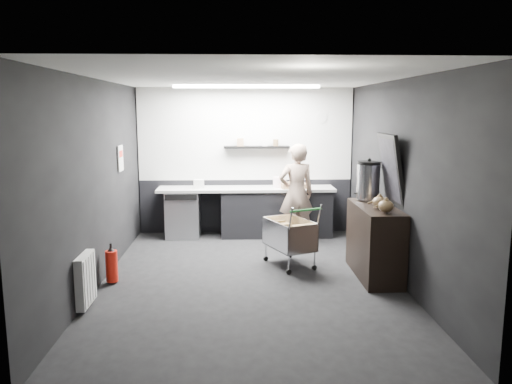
{
  "coord_description": "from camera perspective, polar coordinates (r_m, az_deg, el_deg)",
  "views": [
    {
      "loc": [
        -0.19,
        -6.52,
        2.3
      ],
      "look_at": [
        0.1,
        0.4,
        1.15
      ],
      "focal_mm": 35.0,
      "sensor_mm": 36.0,
      "label": 1
    }
  ],
  "objects": [
    {
      "name": "floor",
      "position": [
        6.91,
        -0.68,
        -10.03
      ],
      "size": [
        5.5,
        5.5,
        0.0
      ],
      "primitive_type": "plane",
      "color": "black",
      "rests_on": "ground"
    },
    {
      "name": "ceiling",
      "position": [
        6.53,
        -0.72,
        12.91
      ],
      "size": [
        5.5,
        5.5,
        0.0
      ],
      "primitive_type": "plane",
      "rotation": [
        3.14,
        0.0,
        0.0
      ],
      "color": "white",
      "rests_on": "wall_back"
    },
    {
      "name": "wall_back",
      "position": [
        9.32,
        -1.19,
        3.56
      ],
      "size": [
        5.5,
        0.0,
        5.5
      ],
      "primitive_type": "plane",
      "rotation": [
        1.57,
        0.0,
        0.0
      ],
      "color": "black",
      "rests_on": "floor"
    },
    {
      "name": "wall_front",
      "position": [
        3.89,
        0.48,
        -4.76
      ],
      "size": [
        5.5,
        0.0,
        5.5
      ],
      "primitive_type": "plane",
      "rotation": [
        -1.57,
        0.0,
        0.0
      ],
      "color": "black",
      "rests_on": "floor"
    },
    {
      "name": "wall_left",
      "position": [
        6.83,
        -17.72,
        0.96
      ],
      "size": [
        0.0,
        5.5,
        5.5
      ],
      "primitive_type": "plane",
      "rotation": [
        1.57,
        0.0,
        1.57
      ],
      "color": "black",
      "rests_on": "floor"
    },
    {
      "name": "wall_right",
      "position": [
        6.94,
        16.05,
        1.17
      ],
      "size": [
        0.0,
        5.5,
        5.5
      ],
      "primitive_type": "plane",
      "rotation": [
        1.57,
        0.0,
        -1.57
      ],
      "color": "black",
      "rests_on": "floor"
    },
    {
      "name": "kitchen_wall_panel",
      "position": [
        9.26,
        -1.2,
        6.62
      ],
      "size": [
        3.95,
        0.02,
        1.7
      ],
      "primitive_type": "cube",
      "color": "silver",
      "rests_on": "wall_back"
    },
    {
      "name": "dado_panel",
      "position": [
        9.42,
        -1.17,
        -1.6
      ],
      "size": [
        3.95,
        0.02,
        1.0
      ],
      "primitive_type": "cube",
      "color": "black",
      "rests_on": "wall_back"
    },
    {
      "name": "floating_shelf",
      "position": [
        9.17,
        0.07,
        5.16
      ],
      "size": [
        1.2,
        0.22,
        0.04
      ],
      "primitive_type": "cube",
      "color": "black",
      "rests_on": "wall_back"
    },
    {
      "name": "wall_clock",
      "position": [
        9.37,
        7.48,
        8.42
      ],
      "size": [
        0.2,
        0.03,
        0.2
      ],
      "primitive_type": "cylinder",
      "rotation": [
        1.57,
        0.0,
        0.0
      ],
      "color": "silver",
      "rests_on": "wall_back"
    },
    {
      "name": "poster",
      "position": [
        8.05,
        -15.23,
        3.73
      ],
      "size": [
        0.02,
        0.3,
        0.4
      ],
      "primitive_type": "cube",
      "color": "silver",
      "rests_on": "wall_left"
    },
    {
      "name": "poster_red_band",
      "position": [
        8.05,
        -15.22,
        4.23
      ],
      "size": [
        0.02,
        0.22,
        0.1
      ],
      "primitive_type": "cube",
      "color": "red",
      "rests_on": "poster"
    },
    {
      "name": "radiator",
      "position": [
        6.2,
        -18.91,
        -9.46
      ],
      "size": [
        0.1,
        0.5,
        0.6
      ],
      "primitive_type": "cube",
      "color": "silver",
      "rests_on": "wall_left"
    },
    {
      "name": "ceiling_strip",
      "position": [
        8.38,
        -1.09,
        11.94
      ],
      "size": [
        2.4,
        0.2,
        0.04
      ],
      "primitive_type": "cube",
      "color": "white",
      "rests_on": "ceiling"
    },
    {
      "name": "prep_counter",
      "position": [
        9.13,
        -0.28,
        -2.23
      ],
      "size": [
        3.2,
        0.61,
        0.9
      ],
      "color": "black",
      "rests_on": "floor"
    },
    {
      "name": "person",
      "position": [
        8.67,
        4.63,
        -0.16
      ],
      "size": [
        0.69,
        0.52,
        1.73
      ],
      "primitive_type": "imported",
      "rotation": [
        0.0,
        0.0,
        3.32
      ],
      "color": "beige",
      "rests_on": "floor"
    },
    {
      "name": "shopping_cart",
      "position": [
        7.42,
        3.84,
        -5.08
      ],
      "size": [
        0.82,
        1.05,
        0.94
      ],
      "color": "silver",
      "rests_on": "floor"
    },
    {
      "name": "sideboard",
      "position": [
        7.13,
        13.46,
        -4.44
      ],
      "size": [
        0.57,
        1.32,
        1.98
      ],
      "color": "black",
      "rests_on": "floor"
    },
    {
      "name": "fire_extinguisher",
      "position": [
        6.99,
        -16.17,
        -8.01
      ],
      "size": [
        0.16,
        0.16,
        0.52
      ],
      "color": "red",
      "rests_on": "floor"
    },
    {
      "name": "cardboard_box",
      "position": [
        9.05,
        4.24,
        0.77
      ],
      "size": [
        0.49,
        0.4,
        0.09
      ],
      "primitive_type": "cube",
      "rotation": [
        0.0,
        0.0,
        0.14
      ],
      "color": "#916F4D",
      "rests_on": "prep_counter"
    },
    {
      "name": "pink_tub",
      "position": [
        9.06,
        2.56,
        1.13
      ],
      "size": [
        0.19,
        0.19,
        0.19
      ],
      "primitive_type": "cylinder",
      "color": "silver",
      "rests_on": "prep_counter"
    },
    {
      "name": "white_container",
      "position": [
        9.01,
        -6.55,
        0.92
      ],
      "size": [
        0.18,
        0.14,
        0.16
      ],
      "primitive_type": "cube",
      "rotation": [
        0.0,
        0.0,
        0.02
      ],
      "color": "silver",
      "rests_on": "prep_counter"
    }
  ]
}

